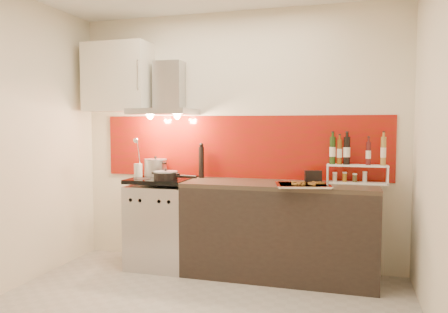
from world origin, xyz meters
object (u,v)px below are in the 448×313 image
(range_stove, at_px, (162,223))
(saute_pan, at_px, (166,175))
(baking_tray, at_px, (303,185))
(stock_pot, at_px, (156,167))
(counter, at_px, (279,230))
(pepper_mill, at_px, (201,161))

(range_stove, height_order, saute_pan, saute_pan)
(saute_pan, bearing_deg, baking_tray, -1.95)
(range_stove, relative_size, stock_pot, 3.73)
(saute_pan, bearing_deg, counter, 7.90)
(stock_pot, xyz_separation_m, saute_pan, (0.26, -0.30, -0.05))
(baking_tray, bearing_deg, counter, 140.74)
(stock_pot, relative_size, saute_pan, 0.54)
(range_stove, bearing_deg, counter, 0.23)
(range_stove, relative_size, baking_tray, 1.69)
(counter, distance_m, baking_tray, 0.56)
(stock_pot, height_order, baking_tray, stock_pot)
(stock_pot, bearing_deg, saute_pan, -49.82)
(stock_pot, height_order, saute_pan, stock_pot)
(counter, relative_size, baking_tray, 3.34)
(stock_pot, distance_m, saute_pan, 0.40)
(baking_tray, bearing_deg, pepper_mill, 160.10)
(range_stove, bearing_deg, stock_pot, 131.93)
(stock_pot, xyz_separation_m, baking_tray, (1.58, -0.35, -0.08))
(range_stove, distance_m, baking_tray, 1.53)
(stock_pot, distance_m, pepper_mill, 0.51)
(counter, xyz_separation_m, saute_pan, (-1.09, -0.15, 0.50))
(counter, relative_size, pepper_mill, 4.96)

